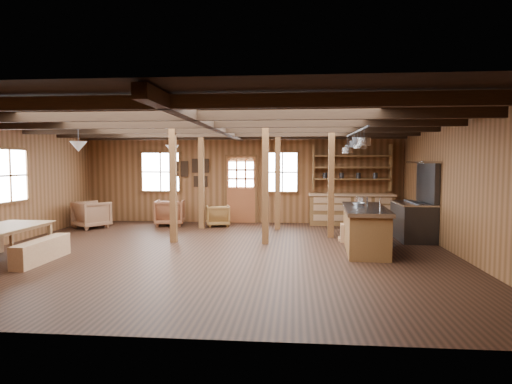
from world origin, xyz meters
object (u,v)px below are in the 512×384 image
(armchair_a, at_px, (170,213))
(armchair_c, at_px, (92,214))
(commercial_range, at_px, (415,214))
(kitchen_island, at_px, (365,228))
(dining_table, at_px, (5,244))
(armchair_b, at_px, (218,216))

(armchair_a, bearing_deg, armchair_c, 8.91)
(commercial_range, height_order, armchair_c, commercial_range)
(kitchen_island, xyz_separation_m, armchair_a, (-5.28, 3.16, -0.09))
(kitchen_island, distance_m, dining_table, 7.31)
(dining_table, bearing_deg, armchair_a, -20.53)
(dining_table, height_order, armchair_b, dining_table)
(dining_table, relative_size, armchair_b, 2.76)
(kitchen_island, bearing_deg, armchair_c, 165.27)
(commercial_range, relative_size, armchair_a, 2.27)
(armchair_b, bearing_deg, dining_table, 41.67)
(commercial_range, xyz_separation_m, dining_table, (-8.55, -3.07, -0.29))
(kitchen_island, xyz_separation_m, dining_table, (-7.11, -1.70, -0.14))
(dining_table, distance_m, armchair_a, 5.19)
(commercial_range, distance_m, armchair_c, 8.92)
(commercial_range, relative_size, dining_table, 1.01)
(kitchen_island, relative_size, commercial_range, 1.32)
(armchair_b, distance_m, armchair_c, 3.66)
(commercial_range, bearing_deg, armchair_b, 161.32)
(kitchen_island, xyz_separation_m, armchair_b, (-3.81, 3.15, -0.16))
(kitchen_island, bearing_deg, armchair_b, 144.18)
(dining_table, bearing_deg, armchair_c, 4.17)
(kitchen_island, xyz_separation_m, armchair_c, (-7.41, 2.48, -0.08))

